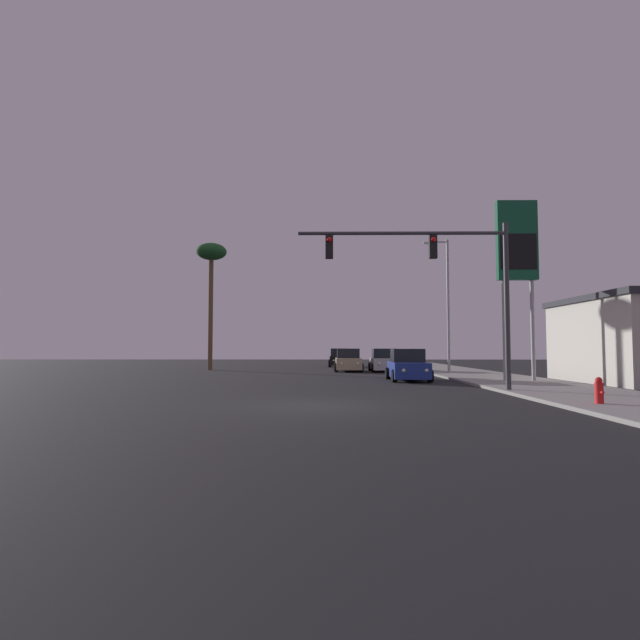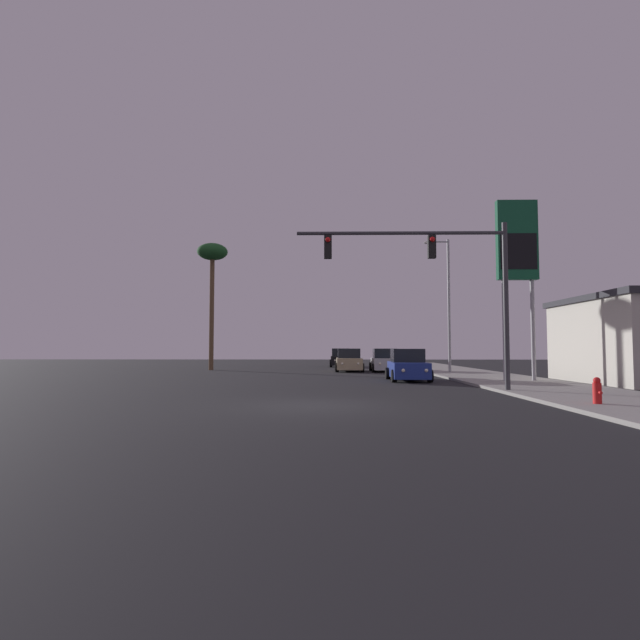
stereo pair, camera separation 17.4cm
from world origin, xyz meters
name	(u,v)px [view 1 (the left image)]	position (x,y,z in m)	size (l,w,h in m)	color
ground_plane	(317,406)	(0.00, 0.00, 0.00)	(120.00, 120.00, 0.00)	black
sidewalk_right	(511,381)	(9.50, 10.00, 0.06)	(5.00, 60.00, 0.12)	gray
car_blue	(408,366)	(4.63, 11.46, 0.76)	(2.04, 4.34, 1.68)	navy
car_silver	(384,361)	(4.58, 21.69, 0.76)	(2.04, 4.33, 1.68)	#B7B7BC
car_black	(339,358)	(1.60, 31.09, 0.76)	(2.04, 4.32, 1.68)	black
car_tan	(348,361)	(1.97, 21.94, 0.76)	(2.04, 4.31, 1.68)	tan
traffic_light_mast	(445,270)	(4.92, 4.34, 4.77)	(8.22, 0.36, 6.50)	#38383D
street_lamp	(446,298)	(8.51, 18.80, 5.12)	(1.74, 0.24, 9.00)	#99999E
gas_station_sign	(517,250)	(9.89, 9.83, 6.62)	(2.00, 0.42, 9.00)	#99999E
fire_hydrant	(599,391)	(8.17, -0.46, 0.49)	(0.24, 0.34, 0.76)	red
palm_tree_mid	(211,260)	(-8.74, 24.00, 8.71)	(2.40, 2.40, 10.01)	brown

